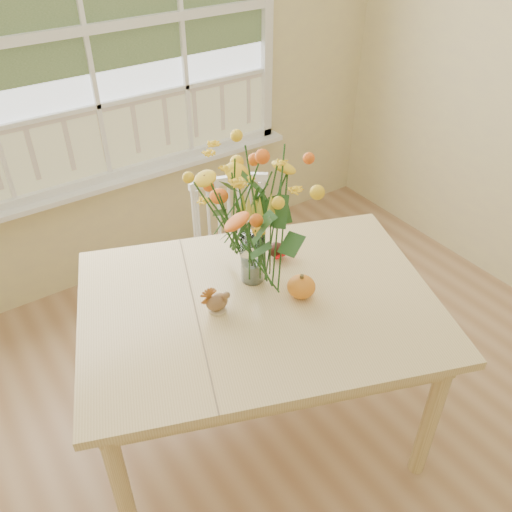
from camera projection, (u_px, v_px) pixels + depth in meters
wall_back at (89, 68)px, 2.88m from camera, size 4.00×0.02×2.70m
window at (85, 34)px, 2.75m from camera, size 2.42×0.12×1.74m
dining_table at (259, 317)px, 2.29m from camera, size 1.73×1.49×0.78m
windsor_chair at (234, 251)px, 2.99m from camera, size 0.52×0.51×0.90m
flower_vase at (252, 213)px, 2.16m from camera, size 0.47×0.47×0.56m
pumpkin at (301, 288)px, 2.24m from camera, size 0.12×0.12×0.09m
turkey_figurine at (217, 302)px, 2.16m from camera, size 0.10×0.07×0.12m
dark_gourd at (276, 250)px, 2.47m from camera, size 0.13×0.11×0.07m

